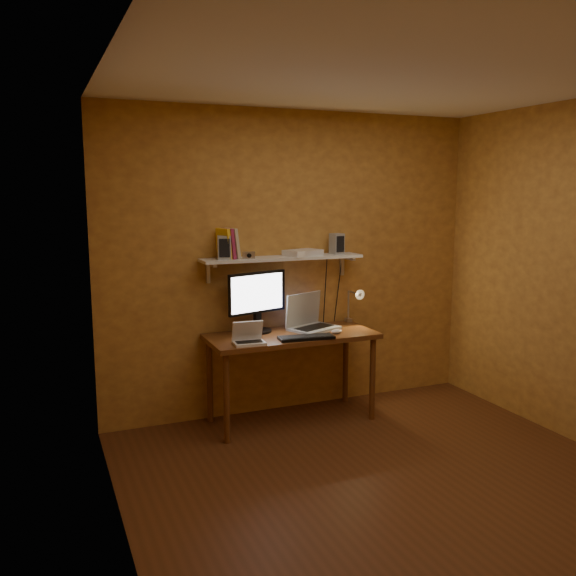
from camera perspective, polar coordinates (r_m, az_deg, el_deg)
name	(u,v)px	position (r m, az deg, el deg)	size (l,w,h in m)	color
room	(394,290)	(3.91, 9.85, -0.22)	(3.44, 3.24, 2.64)	#572D16
desk	(292,344)	(5.08, 0.33, -5.25)	(1.40, 0.60, 0.75)	#5E3216
wall_shelf	(283,258)	(5.13, -0.51, 2.79)	(1.40, 0.25, 0.21)	white
monitor	(257,299)	(5.07, -2.89, -0.99)	(0.55, 0.29, 0.51)	black
laptop	(309,319)	(5.24, 1.99, -2.96)	(0.48, 0.42, 0.30)	#979B9F
netbook	(248,337)	(4.74, -3.73, -4.63)	(0.25, 0.19, 0.18)	white
keyboard	(306,338)	(4.88, 1.72, -4.66)	(0.45, 0.15, 0.02)	black
mouse	(337,331)	(5.08, 4.56, -4.07)	(0.09, 0.06, 0.03)	white
desk_lamp	(355,301)	(5.41, 6.26, -1.22)	(0.09, 0.23, 0.38)	silver
speaker_left	(224,247)	(4.94, -5.98, 3.80)	(0.11, 0.11, 0.19)	#979B9F
speaker_right	(337,244)	(5.34, 4.59, 4.15)	(0.10, 0.10, 0.18)	#979B9F
books	(228,244)	(4.96, -5.65, 4.16)	(0.17, 0.18, 0.25)	yellow
shelf_camera	(249,255)	(4.94, -3.69, 3.07)	(0.10, 0.05, 0.06)	silver
router	(303,253)	(5.19, 1.39, 3.32)	(0.30, 0.20, 0.05)	white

